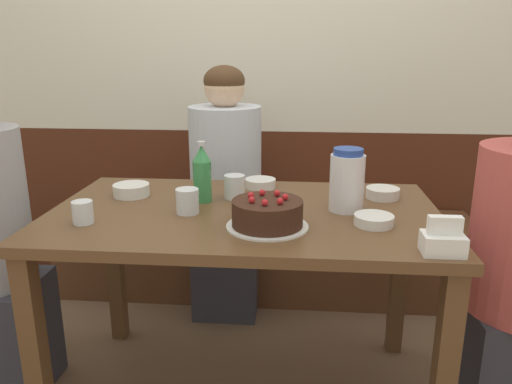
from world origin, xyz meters
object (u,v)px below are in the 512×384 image
object	(u,v)px
bowl_rice_small	(383,193)
bench_seat	(262,254)
person_grey_tee	(226,199)
napkin_holder	(443,240)
bowl_side_dish	(260,183)
bowl_soup_white	(131,190)
bowl_sauce_shallow	(374,220)
birthday_cake	(267,214)
soju_bottle	(202,173)
water_pitcher	(347,181)
glass_shot_small	(83,212)
glass_tumbler_short	(187,201)
glass_water_tall	(234,187)

from	to	relation	value
bowl_rice_small	bench_seat	bearing A→B (deg)	127.09
bowl_rice_small	person_grey_tee	bearing A→B (deg)	144.28
napkin_holder	bowl_side_dish	bearing A→B (deg)	131.03
bowl_soup_white	bowl_side_dish	bearing A→B (deg)	18.19
person_grey_tee	bench_seat	bearing A→B (deg)	138.57
bowl_sauce_shallow	bowl_side_dish	bearing A→B (deg)	133.73
birthday_cake	soju_bottle	size ratio (longest dim) A/B	1.17
napkin_holder	water_pitcher	bearing A→B (deg)	122.27
bench_seat	birthday_cake	bearing A→B (deg)	-84.91
bowl_soup_white	water_pitcher	bearing A→B (deg)	-7.60
bowl_sauce_shallow	glass_shot_small	distance (m)	0.91
soju_bottle	bowl_sauce_shallow	xyz separation A→B (m)	(0.57, -0.20, -0.09)
water_pitcher	person_grey_tee	xyz separation A→B (m)	(-0.50, 0.62, -0.27)
bench_seat	napkin_holder	xyz separation A→B (m)	(0.57, -1.16, 0.56)
bowl_rice_small	water_pitcher	bearing A→B (deg)	-133.41
bowl_soup_white	person_grey_tee	size ratio (longest dim) A/B	0.11
water_pitcher	bowl_soup_white	world-z (taller)	water_pitcher
bowl_soup_white	birthday_cake	bearing A→B (deg)	-29.28
birthday_cake	glass_shot_small	distance (m)	0.58
bowl_soup_white	glass_tumbler_short	bearing A→B (deg)	-35.72
water_pitcher	soju_bottle	distance (m)	0.50
water_pitcher	bowl_side_dish	bearing A→B (deg)	140.19
bowl_sauce_shallow	bowl_soup_white	bearing A→B (deg)	163.84
bowl_side_dish	bowl_rice_small	bearing A→B (deg)	-12.69
bowl_sauce_shallow	glass_water_tall	world-z (taller)	glass_water_tall
glass_water_tall	bench_seat	bearing A→B (deg)	85.79
bowl_side_dish	glass_water_tall	size ratio (longest dim) A/B	1.39
glass_water_tall	birthday_cake	bearing A→B (deg)	-64.88
bowl_side_dish	glass_tumbler_short	xyz separation A→B (m)	(-0.22, -0.34, 0.02)
bench_seat	napkin_holder	size ratio (longest dim) A/B	19.34
bowl_sauce_shallow	person_grey_tee	xyz separation A→B (m)	(-0.57, 0.76, -0.18)
birthday_cake	bench_seat	bearing A→B (deg)	95.09
soju_bottle	bowl_rice_small	size ratio (longest dim) A/B	1.80
birthday_cake	bowl_rice_small	bearing A→B (deg)	40.80
birthday_cake	person_grey_tee	bearing A→B (deg)	106.97
bowl_soup_white	bowl_sauce_shallow	world-z (taller)	bowl_soup_white
glass_water_tall	bowl_sauce_shallow	bearing A→B (deg)	-28.17
napkin_holder	bowl_rice_small	world-z (taller)	napkin_holder
water_pitcher	glass_shot_small	distance (m)	0.86
birthday_cake	water_pitcher	distance (m)	0.32
bowl_sauce_shallow	person_grey_tee	distance (m)	0.97
bowl_rice_small	glass_shot_small	size ratio (longest dim) A/B	1.68
soju_bottle	bowl_side_dish	distance (m)	0.29
bowl_rice_small	glass_shot_small	distance (m)	1.04
bowl_rice_small	glass_water_tall	distance (m)	0.54
napkin_holder	birthday_cake	bearing A→B (deg)	160.92
napkin_holder	glass_tumbler_short	xyz separation A→B (m)	(-0.75, 0.28, 0.00)
glass_tumbler_short	glass_shot_small	xyz separation A→B (m)	(-0.30, -0.13, -0.01)
water_pitcher	glass_water_tall	distance (m)	0.41
water_pitcher	bowl_sauce_shallow	xyz separation A→B (m)	(0.07, -0.14, -0.09)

